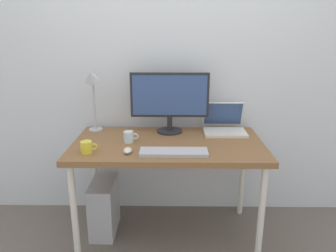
{
  "coord_description": "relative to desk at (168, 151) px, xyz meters",
  "views": [
    {
      "loc": [
        0.03,
        -2.2,
        1.54
      ],
      "look_at": [
        0.0,
        0.0,
        0.88
      ],
      "focal_mm": 34.88,
      "sensor_mm": 36.0,
      "label": 1
    }
  ],
  "objects": [
    {
      "name": "computer_tower",
      "position": [
        -0.5,
        0.04,
        -0.48
      ],
      "size": [
        0.18,
        0.36,
        0.42
      ],
      "primitive_type": "cube",
      "color": "#B2B2B7",
      "rests_on": "ground_plane"
    },
    {
      "name": "monitor",
      "position": [
        0.01,
        0.24,
        0.33
      ],
      "size": [
        0.6,
        0.2,
        0.46
      ],
      "color": "#232328",
      "rests_on": "desk"
    },
    {
      "name": "laptop",
      "position": [
        0.44,
        0.26,
        0.12
      ],
      "size": [
        0.32,
        0.29,
        0.22
      ],
      "color": "silver",
      "rests_on": "desk"
    },
    {
      "name": "desk",
      "position": [
        0.0,
        0.0,
        0.0
      ],
      "size": [
        1.35,
        0.74,
        0.76
      ],
      "color": "brown",
      "rests_on": "ground_plane"
    },
    {
      "name": "desk_lamp",
      "position": [
        -0.58,
        0.24,
        0.43
      ],
      "size": [
        0.11,
        0.16,
        0.5
      ],
      "color": "#B2B2B7",
      "rests_on": "desk"
    },
    {
      "name": "keyboard",
      "position": [
        0.04,
        -0.23,
        0.08
      ],
      "size": [
        0.44,
        0.14,
        0.02
      ],
      "primitive_type": "cube",
      "color": "#B2B2B7",
      "rests_on": "desk"
    },
    {
      "name": "glass_cup",
      "position": [
        -0.28,
        -0.01,
        0.11
      ],
      "size": [
        0.11,
        0.07,
        0.08
      ],
      "color": "silver",
      "rests_on": "desk"
    },
    {
      "name": "back_wall",
      "position": [
        0.0,
        0.43,
        0.61
      ],
      "size": [
        4.4,
        0.04,
        2.6
      ],
      "primitive_type": "cube",
      "color": "silver",
      "rests_on": "ground_plane"
    },
    {
      "name": "mouse",
      "position": [
        -0.26,
        -0.21,
        0.08
      ],
      "size": [
        0.06,
        0.09,
        0.03
      ],
      "primitive_type": "ellipsoid",
      "color": "silver",
      "rests_on": "desk"
    },
    {
      "name": "ground_plane",
      "position": [
        0.0,
        0.0,
        -0.69
      ],
      "size": [
        6.0,
        6.0,
        0.0
      ],
      "primitive_type": "plane",
      "color": "#665B51"
    },
    {
      "name": "coffee_mug",
      "position": [
        -0.53,
        -0.22,
        0.11
      ],
      "size": [
        0.11,
        0.08,
        0.08
      ],
      "color": "yellow",
      "rests_on": "desk"
    }
  ]
}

